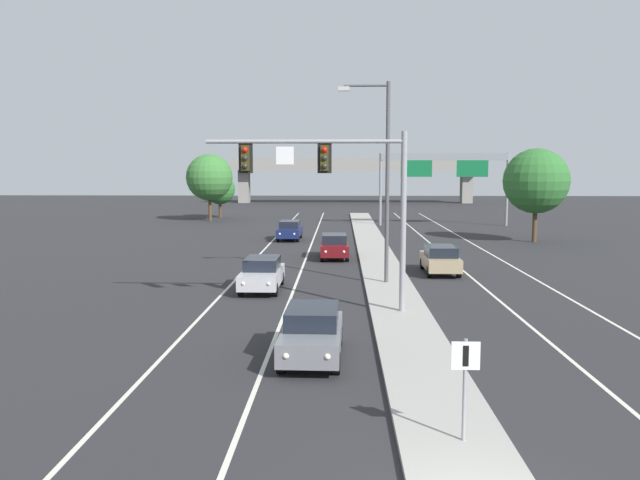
# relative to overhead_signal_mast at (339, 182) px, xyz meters

# --- Properties ---
(median_island) EXTENTS (2.40, 110.00, 0.15)m
(median_island) POSITION_rel_overhead_signal_mast_xyz_m (2.49, 2.58, -5.29)
(median_island) COLOR #9E9B93
(median_island) RESTS_ON ground
(lane_stripe_oncoming_center) EXTENTS (0.14, 100.00, 0.01)m
(lane_stripe_oncoming_center) POSITION_rel_overhead_signal_mast_xyz_m (-2.21, 9.58, -5.36)
(lane_stripe_oncoming_center) COLOR silver
(lane_stripe_oncoming_center) RESTS_ON ground
(lane_stripe_receding_center) EXTENTS (0.14, 100.00, 0.01)m
(lane_stripe_receding_center) POSITION_rel_overhead_signal_mast_xyz_m (7.19, 9.58, -5.36)
(lane_stripe_receding_center) COLOR silver
(lane_stripe_receding_center) RESTS_ON ground
(edge_stripe_left) EXTENTS (0.14, 100.00, 0.01)m
(edge_stripe_left) POSITION_rel_overhead_signal_mast_xyz_m (-5.51, 9.58, -5.36)
(edge_stripe_left) COLOR silver
(edge_stripe_left) RESTS_ON ground
(edge_stripe_right) EXTENTS (0.14, 100.00, 0.01)m
(edge_stripe_right) POSITION_rel_overhead_signal_mast_xyz_m (10.49, 9.58, -5.36)
(edge_stripe_right) COLOR silver
(edge_stripe_right) RESTS_ON ground
(overhead_signal_mast) EXTENTS (7.98, 0.44, 7.20)m
(overhead_signal_mast) POSITION_rel_overhead_signal_mast_xyz_m (0.00, 0.00, 0.00)
(overhead_signal_mast) COLOR gray
(overhead_signal_mast) RESTS_ON median_island
(median_sign_post) EXTENTS (0.60, 0.10, 2.20)m
(median_sign_post) POSITION_rel_overhead_signal_mast_xyz_m (2.69, -12.40, -3.77)
(median_sign_post) COLOR gray
(median_sign_post) RESTS_ON median_island
(street_lamp_median) EXTENTS (2.58, 0.28, 10.00)m
(street_lamp_median) POSITION_rel_overhead_signal_mast_xyz_m (2.18, 6.62, 0.43)
(street_lamp_median) COLOR #4C4C51
(street_lamp_median) RESTS_ON median_island
(car_oncoming_grey) EXTENTS (1.90, 4.50, 1.58)m
(car_oncoming_grey) POSITION_rel_overhead_signal_mast_xyz_m (-0.81, -6.07, -4.54)
(car_oncoming_grey) COLOR slate
(car_oncoming_grey) RESTS_ON ground
(car_oncoming_silver) EXTENTS (1.84, 4.48, 1.58)m
(car_oncoming_silver) POSITION_rel_overhead_signal_mast_xyz_m (-3.73, 5.03, -4.54)
(car_oncoming_silver) COLOR #B7B7BC
(car_oncoming_silver) RESTS_ON ground
(car_oncoming_darkred) EXTENTS (1.91, 4.50, 1.58)m
(car_oncoming_darkred) POSITION_rel_overhead_signal_mast_xyz_m (-0.34, 16.26, -4.54)
(car_oncoming_darkred) COLOR #5B0F14
(car_oncoming_darkred) RESTS_ON ground
(car_oncoming_navy) EXTENTS (1.89, 4.50, 1.58)m
(car_oncoming_navy) POSITION_rel_overhead_signal_mast_xyz_m (-4.15, 27.07, -4.54)
(car_oncoming_navy) COLOR #141E4C
(car_oncoming_navy) RESTS_ON ground
(car_receding_tan) EXTENTS (1.84, 4.48, 1.58)m
(car_receding_tan) POSITION_rel_overhead_signal_mast_xyz_m (5.69, 10.30, -4.54)
(car_receding_tan) COLOR tan
(car_receding_tan) RESTS_ON ground
(highway_sign_gantry) EXTENTS (13.28, 0.42, 7.50)m
(highway_sign_gantry) POSITION_rel_overhead_signal_mast_xyz_m (10.69, 40.77, 0.80)
(highway_sign_gantry) COLOR gray
(highway_sign_gantry) RESTS_ON ground
(overpass_bridge) EXTENTS (42.40, 6.40, 7.65)m
(overpass_bridge) POSITION_rel_overhead_signal_mast_xyz_m (2.49, 85.01, 0.42)
(overpass_bridge) COLOR gray
(overpass_bridge) RESTS_ON ground
(tree_far_left_c) EXTENTS (5.19, 5.19, 7.52)m
(tree_far_left_c) POSITION_rel_overhead_signal_mast_xyz_m (-14.64, 45.81, -0.45)
(tree_far_left_c) COLOR #4C3823
(tree_far_left_c) RESTS_ON ground
(tree_far_left_b) EXTENTS (3.64, 3.64, 5.27)m
(tree_far_left_b) POSITION_rel_overhead_signal_mast_xyz_m (-14.40, 50.58, -1.93)
(tree_far_left_b) COLOR #4C3823
(tree_far_left_b) RESTS_ON ground
(tree_far_right_c) EXTENTS (5.19, 5.19, 7.50)m
(tree_far_right_c) POSITION_rel_overhead_signal_mast_xyz_m (15.65, 26.02, -0.46)
(tree_far_right_c) COLOR #4C3823
(tree_far_right_c) RESTS_ON ground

